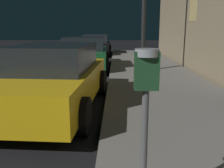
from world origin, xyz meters
name	(u,v)px	position (x,y,z in m)	size (l,w,h in m)	color
parking_meter	(146,94)	(4.48, 0.33, 1.25)	(0.19, 0.19, 1.46)	#59595B
car_yellow_cab	(53,77)	(2.85, 3.76, 0.72)	(2.24, 4.46, 1.43)	gold
car_green	(85,53)	(2.85, 9.39, 0.71)	(2.24, 4.30, 1.43)	#19592D
car_black	(96,45)	(2.85, 15.66, 0.72)	(2.09, 4.09, 1.43)	black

